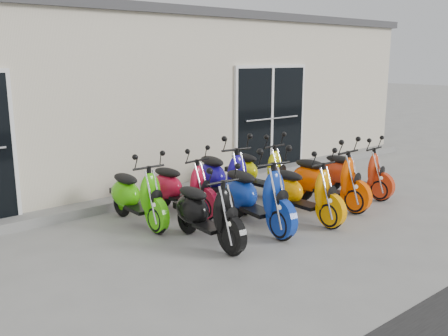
% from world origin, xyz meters
% --- Properties ---
extents(ground, '(80.00, 80.00, 0.00)m').
position_xyz_m(ground, '(0.00, 0.00, 0.00)').
color(ground, gray).
rests_on(ground, ground).
extents(building, '(14.00, 6.00, 3.20)m').
position_xyz_m(building, '(0.00, 5.20, 1.60)').
color(building, beige).
rests_on(building, ground).
extents(roof_cap, '(14.20, 6.20, 0.16)m').
position_xyz_m(roof_cap, '(0.00, 5.20, 3.28)').
color(roof_cap, '#3F3F42').
rests_on(roof_cap, building).
extents(front_step, '(14.00, 0.40, 0.15)m').
position_xyz_m(front_step, '(0.00, 2.02, 0.07)').
color(front_step, gray).
rests_on(front_step, ground).
extents(door_right, '(2.02, 0.08, 2.22)m').
position_xyz_m(door_right, '(2.60, 2.17, 1.26)').
color(door_right, black).
rests_on(door_right, front_step).
extents(scooter_front_black, '(0.64, 1.58, 1.15)m').
position_xyz_m(scooter_front_black, '(-1.03, -0.29, 0.58)').
color(scooter_front_black, black).
rests_on(scooter_front_black, ground).
extents(scooter_front_blue, '(0.84, 1.81, 1.29)m').
position_xyz_m(scooter_front_blue, '(-0.11, -0.25, 0.64)').
color(scooter_front_blue, '#0F319F').
rests_on(scooter_front_blue, ground).
extents(scooter_front_orange_a, '(0.61, 1.59, 1.17)m').
position_xyz_m(scooter_front_orange_a, '(0.72, -0.44, 0.58)').
color(scooter_front_orange_a, '#FF9B00').
rests_on(scooter_front_orange_a, ground).
extents(scooter_front_orange_b, '(0.69, 1.68, 1.22)m').
position_xyz_m(scooter_front_orange_b, '(1.57, -0.21, 0.61)').
color(scooter_front_orange_b, '#FF5100').
rests_on(scooter_front_orange_b, ground).
extents(scooter_front_red, '(0.68, 1.57, 1.13)m').
position_xyz_m(scooter_front_red, '(2.50, -0.09, 0.56)').
color(scooter_front_red, red).
rests_on(scooter_front_red, ground).
extents(scooter_back_green, '(0.58, 1.58, 1.16)m').
position_xyz_m(scooter_back_green, '(-1.34, 1.01, 0.58)').
color(scooter_back_green, '#43C30A').
rests_on(scooter_back_green, ground).
extents(scooter_back_red, '(0.79, 1.61, 1.14)m').
position_xyz_m(scooter_back_red, '(-0.52, 1.03, 0.57)').
color(scooter_back_red, red).
rests_on(scooter_back_red, ground).
extents(scooter_back_blue, '(0.85, 1.79, 1.28)m').
position_xyz_m(scooter_back_blue, '(0.27, 0.94, 0.64)').
color(scooter_back_blue, '#190D8B').
rests_on(scooter_back_blue, ground).
extents(scooter_back_yellow, '(0.70, 1.66, 1.20)m').
position_xyz_m(scooter_back_yellow, '(1.12, 0.99, 0.60)').
color(scooter_back_yellow, '#D0CF08').
rests_on(scooter_back_yellow, ground).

